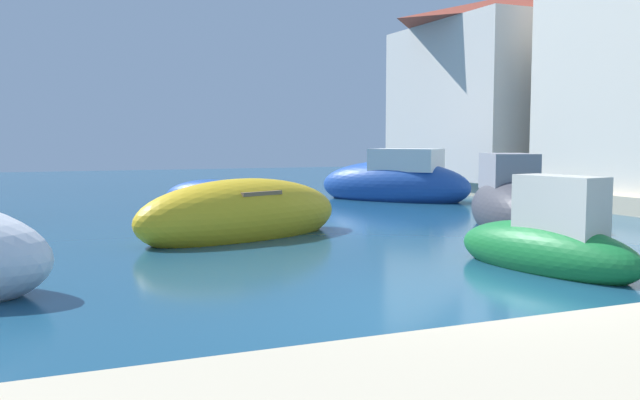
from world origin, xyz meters
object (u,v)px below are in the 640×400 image
Objects in this scene: moored_boat_5 at (547,245)px; waterfront_building_annex at (502,87)px; moored_boat_1 at (242,216)px; moored_boat_7 at (212,199)px; moored_boat_0 at (395,183)px; moored_boat_6 at (511,205)px.

moored_boat_5 is 0.44× the size of waterfront_building_annex.
moored_boat_1 is 1.71× the size of moored_boat_7.
moored_boat_0 is 7.64m from waterfront_building_annex.
moored_boat_6 is (2.83, 4.40, 0.11)m from moored_boat_5.
waterfront_building_annex reaches higher than moored_boat_5.
waterfront_building_annex is (7.36, 9.90, 3.61)m from moored_boat_6.
waterfront_building_annex is (10.19, 14.30, 3.72)m from moored_boat_5.
moored_boat_1 is at bearing 126.79° from moored_boat_7.
moored_boat_0 is at bearing -164.99° from moored_boat_6.
moored_boat_1 is 1.52× the size of moored_boat_5.
moored_boat_6 is 0.57× the size of waterfront_building_annex.
moored_boat_5 is 5.23m from moored_boat_6.
moored_boat_5 is at bearing 122.81° from moored_boat_0.
moored_boat_0 is 1.72× the size of moored_boat_7.
moored_boat_5 is (-3.93, -11.72, -0.17)m from moored_boat_0.
moored_boat_1 is 5.63m from moored_boat_7.
moored_boat_7 is (-5.32, 6.53, -0.19)m from moored_boat_6.
moored_boat_6 is at bearing -126.62° from waterfront_building_annex.
moored_boat_1 is at bearing -146.34° from waterfront_building_annex.
moored_boat_7 is at bearing -165.12° from waterfront_building_annex.
moored_boat_0 is 0.67× the size of waterfront_building_annex.
moored_boat_0 is at bearing -27.59° from moored_boat_5.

